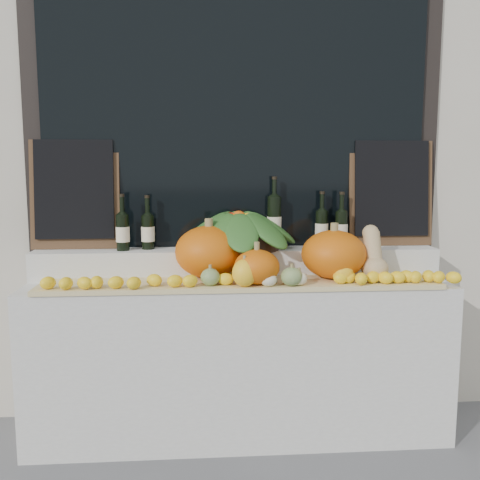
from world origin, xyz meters
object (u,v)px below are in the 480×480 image
object	(u,v)px
butternut_squash	(374,257)
wine_bottle_tall	(274,221)
pumpkin_right	(334,254)
pumpkin_left	(209,252)
produce_bowl	(239,230)

from	to	relation	value
butternut_squash	wine_bottle_tall	bearing A→B (deg)	149.40
pumpkin_right	wine_bottle_tall	xyz separation A→B (m)	(-0.29, 0.25, 0.16)
pumpkin_left	wine_bottle_tall	distance (m)	0.45
pumpkin_left	pumpkin_right	xyz separation A→B (m)	(0.67, -0.07, -0.01)
pumpkin_left	wine_bottle_tall	world-z (taller)	wine_bottle_tall
butternut_squash	pumpkin_left	bearing A→B (deg)	172.54
pumpkin_right	produce_bowl	distance (m)	0.56
pumpkin_left	produce_bowl	size ratio (longest dim) A/B	0.52
butternut_squash	wine_bottle_tall	distance (m)	0.60
pumpkin_right	butternut_squash	world-z (taller)	butternut_squash
pumpkin_left	pumpkin_right	size ratio (longest dim) A/B	1.06
produce_bowl	wine_bottle_tall	bearing A→B (deg)	10.55
pumpkin_right	produce_bowl	world-z (taller)	produce_bowl
pumpkin_left	butternut_squash	size ratio (longest dim) A/B	1.29
pumpkin_left	produce_bowl	bearing A→B (deg)	39.18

